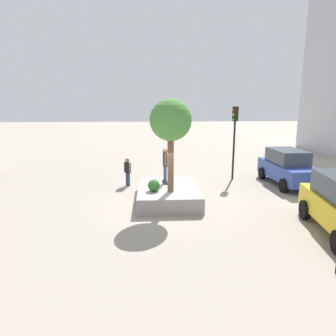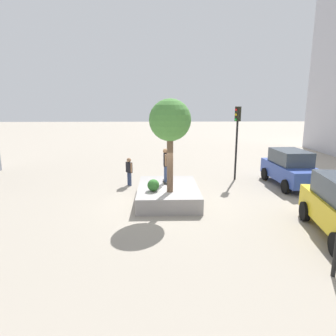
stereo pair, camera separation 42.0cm
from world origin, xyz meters
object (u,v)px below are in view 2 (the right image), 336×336
Objects in this scene: plaza_tree at (170,121)px; sedan_parked at (291,168)px; planter_ledge at (168,193)px; skateboarder at (165,162)px; traffic_light_median at (237,130)px; skateboard at (165,182)px; passerby_with_bag at (129,170)px.

plaza_tree is 8.20m from sedan_parked.
skateboarder is at bearing -170.83° from planter_ledge.
sedan_parked is 3.71m from traffic_light_median.
traffic_light_median is at bearing 126.31° from skateboarder.
skateboard is 0.51× the size of passerby_with_bag.
planter_ledge is 0.93× the size of traffic_light_median.
planter_ledge is 2.47× the size of skateboarder.
traffic_light_median reaches higher than planter_ledge.
traffic_light_median is 6.77m from passerby_with_bag.
sedan_parked is at bearing 103.88° from skateboard.
sedan_parked is at bearing 63.05° from traffic_light_median.
passerby_with_bag is at bearing -135.52° from skateboarder.
traffic_light_median reaches higher than sedan_parked.
traffic_light_median is at bearing 126.31° from skateboard.
plaza_tree reaches higher than skateboarder.
skateboarder is at bearing 0.00° from skateboard.
traffic_light_median is 2.76× the size of passerby_with_bag.
skateboarder is (-1.55, -0.17, -2.11)m from plaza_tree.
passerby_with_bag is (-3.61, -2.19, -2.93)m from plaza_tree.
skateboarder is 7.37m from sedan_parked.
traffic_light_median is at bearing 100.04° from passerby_with_bag.
skateboard is at bearing -170.83° from planter_ledge.
passerby_with_bag is at bearing -79.96° from traffic_light_median.
plaza_tree is 3.46m from skateboard.
skateboard is 0.18× the size of traffic_light_median.
traffic_light_median is (-3.84, 4.22, 2.66)m from planter_ledge.
skateboard is at bearing -173.76° from plaza_tree.
skateboard is (-0.66, -0.11, 0.41)m from planter_ledge.
sedan_parked reaches higher than skateboard.
sedan_parked is (-2.42, 7.01, 0.67)m from planter_ledge.
passerby_with_bag is (-2.72, -2.13, 0.57)m from planter_ledge.
skateboarder reaches higher than skateboard.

